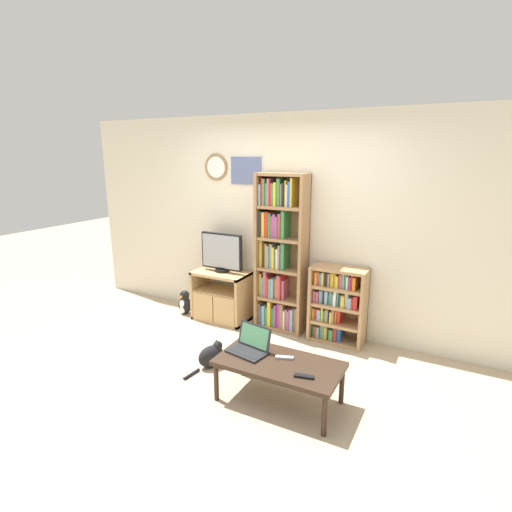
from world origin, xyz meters
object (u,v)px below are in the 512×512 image
Objects in this scene: laptop at (250,345)px; remote_near_laptop at (304,376)px; remote_far_from_laptop at (284,358)px; coffee_table at (279,366)px; penguin_figurine at (185,303)px; bookshelf_short at (336,303)px; cat at (212,355)px; television at (222,253)px; tv_stand at (221,296)px; bookshelf_tall at (279,256)px.

laptop is 2.35× the size of remote_near_laptop.
remote_near_laptop is 0.33m from remote_far_from_laptop.
coffee_table is 3.22× the size of penguin_figurine.
cat is (-0.94, -1.17, -0.34)m from bookshelf_short.
remote_near_laptop is at bearing 10.74° from cat.
bookshelf_short reaches higher than laptop.
television reaches higher than bookshelf_short.
tv_stand is 1.52m from bookshelf_short.
remote_far_from_laptop reaches higher than coffee_table.
cat is at bearing -99.59° from bookshelf_tall.
bookshelf_short reaches higher than remote_near_laptop.
coffee_table is at bearing -65.06° from bookshelf_tall.
remote_near_laptop is (1.71, -1.46, -0.50)m from television.
remote_far_from_laptop is at bearing -40.96° from television.
remote_near_laptop is at bearing -30.84° from penguin_figurine.
television is at bearing 141.70° from laptop.
laptop is 2.06m from penguin_figurine.
coffee_table is at bearing -42.15° from tv_stand.
penguin_figurine is (-1.32, -0.20, -0.78)m from bookshelf_tall.
bookshelf_tall is at bearing 8.70° from penguin_figurine.
television is at bearing 12.04° from penguin_figurine.
cat is at bearing 60.55° from remote_far_from_laptop.
bookshelf_short is 1.33m from remote_far_from_laptop.
remote_far_from_laptop is 2.31m from penguin_figurine.
television is 1.76m from laptop.
remote_far_from_laptop is at bearing 15.23° from laptop.
laptop is at bearing 171.77° from coffee_table.
bookshelf_tall is 1.78× the size of coffee_table.
penguin_figurine is at bearing -171.30° from bookshelf_tall.
laptop is 1.16× the size of penguin_figurine.
bookshelf_short is at bearing 3.92° from tv_stand.
remote_near_laptop is (0.94, -1.55, -0.53)m from bookshelf_tall.
tv_stand is 0.99m from bookshelf_tall.
remote_far_from_laptop is at bearing -40.16° from tv_stand.
remote_far_from_laptop is at bearing -140.36° from remote_near_laptop.
tv_stand is 1.41× the size of cat.
bookshelf_short is at bearing 86.83° from coffee_table.
remote_near_laptop is 0.49× the size of penguin_figurine.
penguin_figurine reaches higher than cat.
laptop is at bearing 75.27° from remote_far_from_laptop.
remote_near_laptop is at bearing -6.13° from laptop.
remote_near_laptop is at bearing -147.35° from remote_far_from_laptop.
coffee_table reaches higher than cat.
remote_far_from_laptop is (0.02, 0.07, 0.05)m from coffee_table.
coffee_table is at bearing -127.70° from remote_near_laptop.
remote_near_laptop reaches higher than coffee_table.
coffee_table is at bearing -31.58° from penguin_figurine.
penguin_figurine is (-2.00, 1.14, -0.25)m from remote_far_from_laptop.
penguin_figurine is at bearing -171.22° from tv_stand.
television is at bearing 137.08° from coffee_table.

